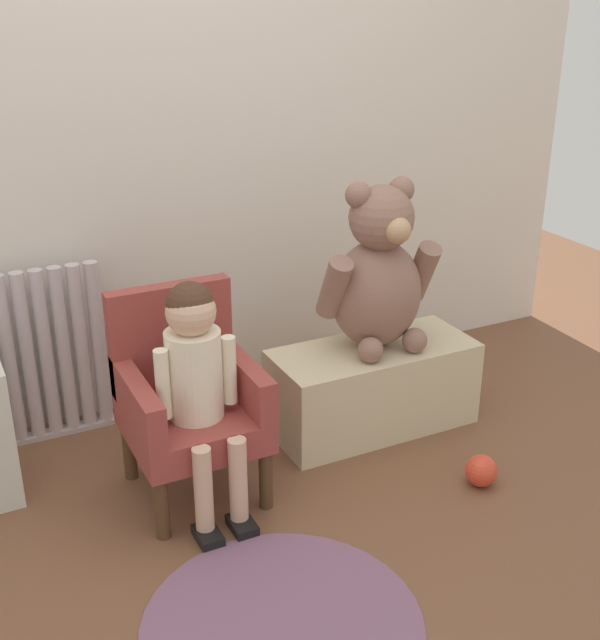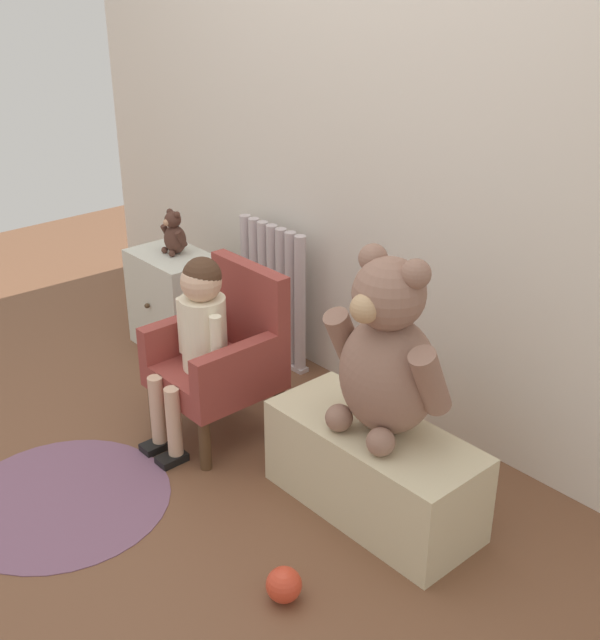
% 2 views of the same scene
% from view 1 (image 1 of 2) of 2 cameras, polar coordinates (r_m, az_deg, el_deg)
% --- Properties ---
extents(ground_plane, '(6.00, 6.00, 0.00)m').
position_cam_1_polar(ground_plane, '(2.36, -0.70, -17.58)').
color(ground_plane, brown).
extents(back_wall, '(3.80, 0.05, 2.40)m').
position_cam_1_polar(back_wall, '(2.93, -11.41, 15.94)').
color(back_wall, silver).
rests_on(back_wall, ground_plane).
extents(radiator, '(0.43, 0.05, 0.64)m').
position_cam_1_polar(radiator, '(2.96, -17.59, -2.47)').
color(radiator, beige).
rests_on(radiator, ground_plane).
extents(child_armchair, '(0.40, 0.42, 0.66)m').
position_cam_1_polar(child_armchair, '(2.56, -8.03, -5.37)').
color(child_armchair, brown).
rests_on(child_armchair, ground_plane).
extents(child_figure, '(0.25, 0.35, 0.74)m').
position_cam_1_polar(child_figure, '(2.40, -7.37, -3.28)').
color(child_figure, '#EFE6C7').
rests_on(child_figure, ground_plane).
extents(low_bench, '(0.75, 0.32, 0.32)m').
position_cam_1_polar(low_bench, '(2.97, 5.19, -4.77)').
color(low_bench, beige).
rests_on(low_bench, ground_plane).
extents(large_teddy_bear, '(0.44, 0.31, 0.61)m').
position_cam_1_polar(large_teddy_bear, '(2.82, 5.58, 3.17)').
color(large_teddy_bear, '#8D6656').
rests_on(large_teddy_bear, low_bench).
extents(floor_rug, '(0.74, 0.74, 0.01)m').
position_cam_1_polar(floor_rug, '(2.22, -1.26, -20.77)').
color(floor_rug, '#7A536C').
rests_on(floor_rug, ground_plane).
extents(toy_ball, '(0.11, 0.11, 0.11)m').
position_cam_1_polar(toy_ball, '(2.74, 12.76, -10.41)').
color(toy_ball, '#D84128').
rests_on(toy_ball, ground_plane).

